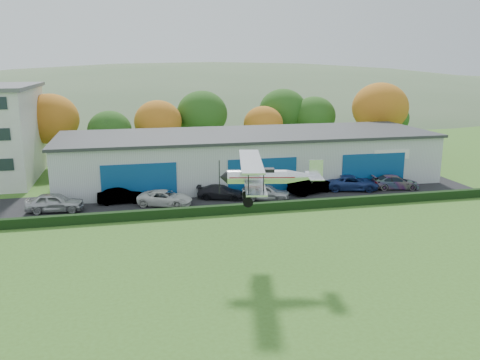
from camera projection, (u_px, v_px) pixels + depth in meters
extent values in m
plane|color=#3E6520|center=(279.00, 299.00, 27.56)|extent=(300.00, 300.00, 0.00)
cube|color=black|center=(245.00, 197.00, 48.11)|extent=(48.00, 9.00, 0.05)
cube|color=black|center=(258.00, 207.00, 43.47)|extent=(46.00, 0.60, 0.80)
cube|color=#B2B7BC|center=(248.00, 158.00, 54.60)|extent=(40.00, 12.00, 5.00)
cube|color=#2D3033|center=(248.00, 134.00, 53.97)|extent=(40.60, 12.60, 0.30)
cube|color=navy|center=(139.00, 183.00, 46.45)|extent=(7.00, 0.12, 3.60)
cube|color=navy|center=(263.00, 176.00, 49.02)|extent=(7.00, 0.12, 3.60)
cube|color=navy|center=(373.00, 171.00, 51.59)|extent=(7.00, 0.12, 3.60)
cylinder|color=#3D2614|center=(54.00, 155.00, 61.48)|extent=(0.36, 0.36, 3.15)
ellipsoid|color=#974912|center=(51.00, 119.00, 60.43)|extent=(6.84, 6.84, 6.16)
cylinder|color=#3D2614|center=(111.00, 158.00, 61.16)|extent=(0.36, 0.36, 2.45)
ellipsoid|color=#1E4C14|center=(110.00, 130.00, 60.35)|extent=(5.32, 5.32, 4.79)
cylinder|color=#3D2614|center=(159.00, 152.00, 64.30)|extent=(0.36, 0.36, 2.80)
ellipsoid|color=#974912|center=(158.00, 122.00, 63.37)|extent=(6.08, 6.08, 5.47)
cylinder|color=#3D2614|center=(203.00, 146.00, 67.44)|extent=(0.36, 0.36, 3.15)
ellipsoid|color=#1E4C14|center=(202.00, 114.00, 66.40)|extent=(6.84, 6.84, 6.16)
cylinder|color=#3D2614|center=(263.00, 149.00, 67.34)|extent=(0.36, 0.36, 2.45)
ellipsoid|color=#974912|center=(263.00, 124.00, 66.53)|extent=(5.32, 5.32, 4.79)
cylinder|color=#3D2614|center=(313.00, 143.00, 70.91)|extent=(0.36, 0.36, 2.80)
ellipsoid|color=#1E4C14|center=(314.00, 116.00, 69.98)|extent=(6.08, 6.08, 5.47)
cylinder|color=#3D2614|center=(378.00, 144.00, 68.75)|extent=(0.36, 0.36, 3.50)
ellipsoid|color=#974912|center=(380.00, 108.00, 67.59)|extent=(7.60, 7.60, 6.84)
cylinder|color=#3D2614|center=(389.00, 142.00, 73.52)|extent=(0.36, 0.36, 2.45)
ellipsoid|color=#1E4C14|center=(391.00, 118.00, 72.71)|extent=(5.32, 5.32, 4.79)
cylinder|color=#3D2614|center=(1.00, 155.00, 63.90)|extent=(0.36, 0.36, 2.10)
cylinder|color=#3D2614|center=(282.00, 141.00, 71.91)|extent=(0.36, 0.36, 3.15)
ellipsoid|color=#1E4C14|center=(283.00, 110.00, 70.86)|extent=(6.84, 6.84, 6.16)
ellipsoid|color=#4C6642|center=(213.00, 146.00, 168.20)|extent=(320.00, 196.00, 56.00)
ellipsoid|color=#4C6642|center=(400.00, 125.00, 181.90)|extent=(240.00, 126.00, 36.00)
imported|color=silver|center=(55.00, 202.00, 43.30)|extent=(5.06, 2.44, 1.67)
imported|color=gray|center=(121.00, 196.00, 45.94)|extent=(4.38, 1.69, 1.42)
imported|color=silver|center=(165.00, 198.00, 45.19)|extent=(5.46, 3.94, 1.38)
imported|color=black|center=(221.00, 192.00, 47.37)|extent=(4.91, 3.31, 1.32)
imported|color=silver|center=(266.00, 192.00, 46.85)|extent=(4.93, 3.45, 1.56)
imported|color=gray|center=(311.00, 185.00, 49.39)|extent=(5.23, 3.38, 1.63)
imported|color=navy|center=(352.00, 183.00, 50.60)|extent=(5.85, 3.74, 1.50)
imported|color=gray|center=(395.00, 182.00, 51.07)|extent=(5.11, 2.82, 1.40)
cylinder|color=silver|center=(257.00, 177.00, 30.97)|extent=(3.80, 1.60, 0.88)
cone|color=silver|center=(303.00, 177.00, 31.03)|extent=(2.28, 1.29, 0.88)
cone|color=black|center=(224.00, 177.00, 30.92)|extent=(0.65, 0.96, 0.88)
cube|color=maroon|center=(262.00, 176.00, 30.96)|extent=(4.19, 1.69, 0.06)
cube|color=black|center=(265.00, 170.00, 30.88)|extent=(1.26, 0.81, 0.24)
cube|color=silver|center=(254.00, 181.00, 31.03)|extent=(2.59, 7.12, 0.10)
cube|color=silver|center=(251.00, 161.00, 30.72)|extent=(2.76, 7.52, 0.10)
cylinder|color=black|center=(248.00, 181.00, 28.40)|extent=(0.07, 0.07, 1.27)
cylinder|color=black|center=(264.00, 181.00, 28.42)|extent=(0.07, 0.07, 1.27)
cylinder|color=black|center=(246.00, 163.00, 33.33)|extent=(0.07, 0.07, 1.27)
cylinder|color=black|center=(259.00, 163.00, 33.35)|extent=(0.07, 0.07, 1.27)
cylinder|color=black|center=(251.00, 167.00, 30.47)|extent=(0.10, 0.22, 0.73)
cylinder|color=black|center=(251.00, 165.00, 31.13)|extent=(0.10, 0.22, 0.73)
cylinder|color=black|center=(248.00, 191.00, 30.75)|extent=(0.20, 0.68, 1.19)
cylinder|color=black|center=(247.00, 188.00, 31.55)|extent=(0.20, 0.68, 1.19)
cylinder|color=black|center=(248.00, 199.00, 31.28)|extent=(0.44, 1.83, 0.07)
cylinder|color=black|center=(248.00, 202.00, 30.43)|extent=(0.64, 0.26, 0.62)
cylinder|color=black|center=(247.00, 195.00, 32.14)|extent=(0.64, 0.26, 0.62)
cylinder|color=black|center=(314.00, 180.00, 31.10)|extent=(0.36, 0.13, 0.41)
cube|color=silver|center=(314.00, 176.00, 31.03)|extent=(1.36, 2.66, 0.06)
cube|color=silver|center=(316.00, 168.00, 30.92)|extent=(0.87, 0.23, 1.07)
cube|color=black|center=(219.00, 177.00, 30.92)|extent=(0.08, 0.13, 2.14)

